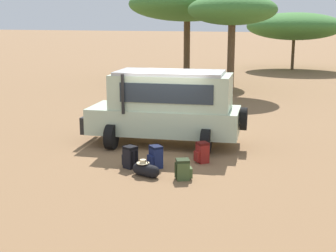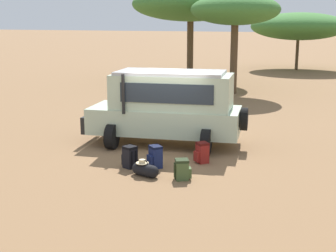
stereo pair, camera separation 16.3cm
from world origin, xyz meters
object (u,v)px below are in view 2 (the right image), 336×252
Objects in this scene: backpack_near_rear_wheel at (155,157)px; duffel_bag_low_black_case at (145,170)px; backpack_cluster_center at (130,157)px; acacia_tree_far_left at (191,4)px; backpack_outermost at (202,153)px; acacia_tree_left_mid at (235,10)px; safari_vehicle at (168,106)px; backpack_beside_front_wheel at (182,170)px; acacia_tree_centre_back at (299,26)px.

backpack_near_rear_wheel is 0.78× the size of duffel_bag_low_black_case.
backpack_cluster_center is 19.77m from acacia_tree_far_left.
backpack_cluster_center is at bearing -143.45° from backpack_outermost.
backpack_outermost is 0.75× the size of duffel_bag_low_black_case.
safari_vehicle is at bearing -84.63° from acacia_tree_left_mid.
acacia_tree_left_mid is at bearing -43.51° from acacia_tree_far_left.
backpack_beside_front_wheel is 1.24m from backpack_near_rear_wheel.
backpack_cluster_center is (0.04, -2.77, -0.99)m from safari_vehicle.
backpack_near_rear_wheel is (0.65, 0.29, 0.00)m from backpack_cluster_center.
acacia_tree_left_mid reaches higher than backpack_cluster_center.
backpack_outermost is (-0.02, 1.59, 0.03)m from backpack_beside_front_wheel.
backpack_cluster_center is (-1.71, 0.34, 0.04)m from backpack_beside_front_wheel.
backpack_beside_front_wheel is 0.87× the size of backpack_cluster_center.
backpack_cluster_center is at bearing -155.57° from backpack_near_rear_wheel.
backpack_outermost is 0.11× the size of acacia_tree_left_mid.
acacia_tree_far_left is at bearing 111.97° from backpack_outermost.
backpack_beside_front_wheel is at bearing -11.11° from backpack_cluster_center.
acacia_tree_far_left is at bearing 136.49° from acacia_tree_left_mid.
safari_vehicle is 9.10× the size of backpack_outermost.
backpack_outermost is (1.73, -1.52, -1.00)m from safari_vehicle.
backpack_cluster_center is at bearing -90.33° from acacia_tree_centre_back.
backpack_beside_front_wheel is at bearing 8.76° from duffel_bag_low_black_case.
acacia_tree_centre_back is (1.31, 14.79, -1.00)m from acacia_tree_left_mid.
backpack_near_rear_wheel is 29.24m from acacia_tree_centre_back.
safari_vehicle is 2.75m from backpack_near_rear_wheel.
backpack_beside_front_wheel is 15.77m from acacia_tree_left_mid.
acacia_tree_centre_back reaches higher than duffel_bag_low_black_case.
backpack_beside_front_wheel is 0.86× the size of backpack_near_rear_wheel.
acacia_tree_left_mid is at bearing 97.16° from backpack_near_rear_wheel.
backpack_outermost reaches higher than backpack_beside_front_wheel.
backpack_near_rear_wheel is 0.08× the size of acacia_tree_far_left.
acacia_tree_far_left reaches higher than backpack_outermost.
backpack_outermost is 0.08× the size of acacia_tree_centre_back.
acacia_tree_far_left reaches higher than backpack_beside_front_wheel.
backpack_cluster_center is 0.71m from backpack_near_rear_wheel.
backpack_cluster_center reaches higher than backpack_outermost.
safari_vehicle is 12.29m from acacia_tree_left_mid.
duffel_bag_low_black_case is at bearing -84.61° from backpack_near_rear_wheel.
backpack_near_rear_wheel is 0.11× the size of acacia_tree_left_mid.
acacia_tree_far_left is 0.98× the size of acacia_tree_centre_back.
backpack_beside_front_wheel is at bearing -79.13° from acacia_tree_left_mid.
acacia_tree_left_mid is 14.88m from acacia_tree_centre_back.
backpack_near_rear_wheel reaches higher than backpack_beside_front_wheel.
acacia_tree_far_left is at bearing -116.43° from acacia_tree_centre_back.
backpack_near_rear_wheel reaches higher than backpack_outermost.
backpack_beside_front_wheel is 29.91m from acacia_tree_centre_back.
acacia_tree_left_mid is (-2.84, 13.31, 4.28)m from backpack_outermost.
duffel_bag_low_black_case is (-0.97, -1.74, -0.12)m from backpack_outermost.
acacia_tree_left_mid is 0.69× the size of acacia_tree_centre_back.
safari_vehicle is 0.71× the size of acacia_tree_far_left.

